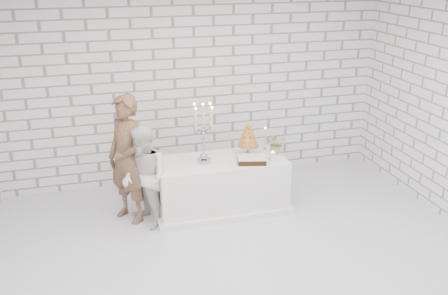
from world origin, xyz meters
TOP-DOWN VIEW (x-y plane):
  - ground at (0.00, 0.00)m, footprint 6.00×5.00m
  - ceiling at (0.00, 0.00)m, footprint 6.00×5.00m
  - wall_back at (0.00, 2.50)m, footprint 6.00×0.01m
  - wall_front at (0.00, -2.50)m, footprint 6.00×0.01m
  - cake_table at (0.09, 1.29)m, footprint 1.80×0.80m
  - groom at (-1.19, 1.34)m, footprint 0.73×0.77m
  - bride at (-1.00, 1.11)m, footprint 0.74×0.82m
  - candelabra at (-0.16, 1.27)m, footprint 0.38×0.38m
  - croquembouche at (0.51, 1.37)m, footprint 0.35×0.35m
  - chocolate_cake at (0.47, 1.10)m, footprint 0.44×0.36m
  - pillar_candle at (0.78, 1.09)m, footprint 0.09×0.09m
  - extra_taper at (0.82, 1.52)m, footprint 0.07×0.07m
  - flowers at (0.93, 1.33)m, footprint 0.31×0.28m

SIDE VIEW (x-z plane):
  - ground at x=0.00m, z-range -0.01..0.01m
  - cake_table at x=0.09m, z-range 0.00..0.75m
  - bride at x=-1.00m, z-range 0.00..1.40m
  - chocolate_cake at x=0.47m, z-range 0.75..0.83m
  - pillar_candle at x=0.78m, z-range 0.75..0.87m
  - groom at x=-1.19m, z-range 0.00..1.77m
  - flowers at x=0.93m, z-range 0.75..1.05m
  - extra_taper at x=0.82m, z-range 0.75..1.07m
  - croquembouche at x=0.51m, z-range 0.75..1.23m
  - candelabra at x=-0.16m, z-range 0.75..1.60m
  - wall_back at x=0.00m, z-range 0.00..3.00m
  - wall_front at x=0.00m, z-range 0.00..3.00m
  - ceiling at x=0.00m, z-range 3.00..3.00m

